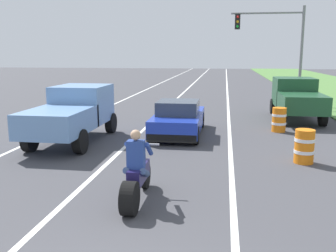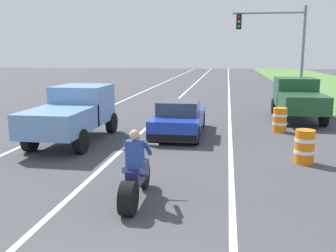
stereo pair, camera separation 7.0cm
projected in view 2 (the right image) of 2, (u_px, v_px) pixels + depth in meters
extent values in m
cube|color=white|center=(116.00, 104.00, 24.28)|extent=(0.14, 120.00, 0.01)
cube|color=white|center=(229.00, 106.00, 23.19)|extent=(0.14, 120.00, 0.01)
cube|color=white|center=(171.00, 105.00, 23.74)|extent=(0.14, 120.00, 0.01)
cylinder|color=black|center=(128.00, 198.00, 7.50)|extent=(0.28, 0.69, 0.69)
cylinder|color=black|center=(145.00, 176.00, 9.01)|extent=(0.12, 0.63, 0.63)
cube|color=#1E194C|center=(138.00, 173.00, 8.25)|extent=(0.28, 1.10, 0.36)
cylinder|color=#B2B2B7|center=(144.00, 162.00, 8.86)|extent=(0.08, 0.36, 0.73)
cylinder|color=#A5A5AA|center=(144.00, 144.00, 8.76)|extent=(0.70, 0.05, 0.05)
cube|color=navy|center=(135.00, 154.00, 7.93)|extent=(0.36, 0.24, 0.60)
sphere|color=tan|center=(135.00, 135.00, 7.86)|extent=(0.22, 0.22, 0.22)
cylinder|color=#384C7A|center=(127.00, 172.00, 8.07)|extent=(0.14, 0.47, 0.32)
cylinder|color=navy|center=(128.00, 148.00, 8.25)|extent=(0.10, 0.51, 0.40)
cylinder|color=#384C7A|center=(144.00, 173.00, 8.01)|extent=(0.14, 0.47, 0.32)
cylinder|color=navy|center=(148.00, 149.00, 8.18)|extent=(0.10, 0.51, 0.40)
cube|color=#1E38B2|center=(179.00, 121.00, 15.06)|extent=(1.80, 4.30, 0.64)
cube|color=#333D4C|center=(179.00, 107.00, 14.76)|extent=(1.56, 1.70, 0.52)
cube|color=black|center=(172.00, 138.00, 13.12)|extent=(1.76, 0.20, 0.28)
cylinder|color=black|center=(166.00, 119.00, 16.77)|extent=(0.24, 0.64, 0.64)
cylinder|color=black|center=(202.00, 120.00, 16.53)|extent=(0.24, 0.64, 0.64)
cylinder|color=black|center=(152.00, 134.00, 13.67)|extent=(0.24, 0.64, 0.64)
cylinder|color=black|center=(196.00, 135.00, 13.43)|extent=(0.24, 0.64, 0.64)
cube|color=#6B93C6|center=(83.00, 104.00, 14.57)|extent=(1.90, 2.10, 1.40)
cube|color=#333D4C|center=(86.00, 93.00, 14.84)|extent=(1.67, 0.29, 0.57)
cube|color=#6B93C6|center=(58.00, 121.00, 12.45)|extent=(1.90, 2.70, 0.80)
cylinder|color=black|center=(71.00, 122.00, 15.65)|extent=(0.28, 0.80, 0.80)
cylinder|color=black|center=(112.00, 123.00, 15.38)|extent=(0.28, 0.80, 0.80)
cylinder|color=black|center=(30.00, 140.00, 12.40)|extent=(0.28, 0.80, 0.80)
cylinder|color=black|center=(81.00, 141.00, 12.13)|extent=(0.28, 0.80, 0.80)
cube|color=#1E4C2D|center=(295.00, 92.00, 19.16)|extent=(1.90, 2.10, 1.40)
cube|color=#333D4C|center=(294.00, 83.00, 19.43)|extent=(1.67, 0.29, 0.57)
cube|color=#1E4C2D|center=(303.00, 103.00, 17.04)|extent=(1.90, 2.70, 0.80)
cylinder|color=black|center=(274.00, 106.00, 20.24)|extent=(0.28, 0.80, 0.80)
cylinder|color=black|center=(308.00, 107.00, 19.97)|extent=(0.28, 0.80, 0.80)
cylinder|color=black|center=(283.00, 116.00, 16.99)|extent=(0.28, 0.80, 0.80)
cylinder|color=black|center=(324.00, 117.00, 16.72)|extent=(0.28, 0.80, 0.80)
cylinder|color=gray|center=(303.00, 57.00, 22.97)|extent=(0.18, 0.18, 6.00)
cylinder|color=gray|center=(268.00, 13.00, 22.80)|extent=(4.29, 0.12, 0.12)
cube|color=black|center=(239.00, 22.00, 23.16)|extent=(0.32, 0.24, 0.90)
sphere|color=red|center=(239.00, 17.00, 22.97)|extent=(0.16, 0.16, 0.16)
sphere|color=orange|center=(239.00, 22.00, 23.02)|extent=(0.16, 0.16, 0.16)
sphere|color=green|center=(239.00, 26.00, 23.07)|extent=(0.16, 0.16, 0.16)
cylinder|color=orange|center=(304.00, 147.00, 11.04)|extent=(0.56, 0.56, 1.00)
cylinder|color=white|center=(305.00, 140.00, 11.00)|extent=(0.58, 0.58, 0.10)
cylinder|color=white|center=(304.00, 152.00, 11.07)|extent=(0.58, 0.58, 0.10)
cylinder|color=orange|center=(280.00, 120.00, 15.51)|extent=(0.56, 0.56, 1.00)
cylinder|color=white|center=(280.00, 115.00, 15.47)|extent=(0.58, 0.58, 0.10)
cylinder|color=white|center=(280.00, 123.00, 15.53)|extent=(0.58, 0.58, 0.10)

